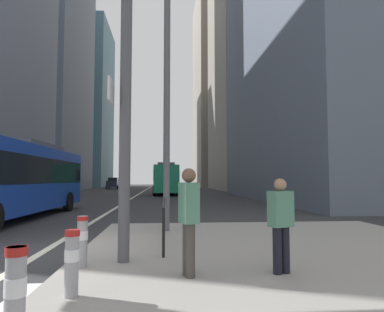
% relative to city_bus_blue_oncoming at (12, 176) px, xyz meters
% --- Properties ---
extents(ground_plane, '(160.00, 160.00, 0.00)m').
position_rel_city_bus_blue_oncoming_xyz_m(ground_plane, '(3.54, 13.31, -1.84)').
color(ground_plane, '#303033').
extents(median_island, '(9.00, 10.00, 0.15)m').
position_rel_city_bus_blue_oncoming_xyz_m(median_island, '(9.04, -7.69, -1.76)').
color(median_island, gray).
rests_on(median_island, ground).
extents(lane_centre_line, '(0.20, 80.00, 0.01)m').
position_rel_city_bus_blue_oncoming_xyz_m(lane_centre_line, '(3.54, 23.31, -1.83)').
color(lane_centre_line, beige).
rests_on(lane_centre_line, ground).
extents(office_tower_left_mid, '(11.50, 19.52, 49.53)m').
position_rel_city_bus_blue_oncoming_xyz_m(office_tower_left_mid, '(-12.46, 39.63, 22.93)').
color(office_tower_left_mid, slate).
rests_on(office_tower_left_mid, ground).
extents(office_tower_left_far, '(13.11, 16.29, 35.60)m').
position_rel_city_bus_blue_oncoming_xyz_m(office_tower_left_far, '(-12.46, 61.57, 15.96)').
color(office_tower_left_far, slate).
rests_on(office_tower_left_far, ground).
extents(office_tower_right_mid, '(11.72, 19.52, 42.42)m').
position_rel_city_bus_blue_oncoming_xyz_m(office_tower_right_mid, '(20.54, 39.72, 19.37)').
color(office_tower_right_mid, gray).
rests_on(office_tower_right_mid, ground).
extents(office_tower_right_far, '(13.56, 20.09, 44.74)m').
position_rel_city_bus_blue_oncoming_xyz_m(office_tower_right_far, '(20.54, 62.90, 20.53)').
color(office_tower_right_far, gray).
rests_on(office_tower_right_far, ground).
extents(city_bus_blue_oncoming, '(2.89, 12.19, 3.40)m').
position_rel_city_bus_blue_oncoming_xyz_m(city_bus_blue_oncoming, '(0.00, 0.00, 0.00)').
color(city_bus_blue_oncoming, '#14389E').
rests_on(city_bus_blue_oncoming, ground).
extents(city_bus_red_receding, '(2.79, 11.19, 3.40)m').
position_rel_city_bus_blue_oncoming_xyz_m(city_bus_red_receding, '(6.54, 23.76, -0.00)').
color(city_bus_red_receding, '#198456').
rests_on(city_bus_red_receding, ground).
extents(car_oncoming_mid, '(2.05, 4.33, 1.94)m').
position_rel_city_bus_blue_oncoming_xyz_m(car_oncoming_mid, '(-2.29, 44.95, -0.85)').
color(car_oncoming_mid, '#232838').
rests_on(car_oncoming_mid, ground).
extents(car_receding_near, '(2.05, 4.45, 1.94)m').
position_rel_city_bus_blue_oncoming_xyz_m(car_receding_near, '(7.07, 52.68, -0.85)').
color(car_receding_near, silver).
rests_on(car_receding_near, ground).
extents(car_receding_far, '(2.20, 4.46, 1.94)m').
position_rel_city_bus_blue_oncoming_xyz_m(car_receding_far, '(6.83, 47.00, -0.85)').
color(car_receding_far, gold).
rests_on(car_receding_far, ground).
extents(traffic_signal_gantry, '(5.89, 0.65, 6.00)m').
position_rel_city_bus_blue_oncoming_xyz_m(traffic_signal_gantry, '(3.64, -8.36, 2.26)').
color(traffic_signal_gantry, '#515156').
rests_on(traffic_signal_gantry, median_island).
extents(street_lamp_post, '(5.50, 0.32, 8.00)m').
position_rel_city_bus_blue_oncoming_xyz_m(street_lamp_post, '(6.41, -4.48, 3.45)').
color(street_lamp_post, '#56565B').
rests_on(street_lamp_post, median_island).
extents(bollard_front, '(0.20, 0.20, 0.94)m').
position_rel_city_bus_blue_oncoming_xyz_m(bollard_front, '(5.00, -11.69, -1.17)').
color(bollard_front, '#99999E').
rests_on(bollard_front, median_island).
extents(bollard_left, '(0.20, 0.20, 0.88)m').
position_rel_city_bus_blue_oncoming_xyz_m(bollard_left, '(5.12, -10.23, -1.20)').
color(bollard_left, '#99999E').
rests_on(bollard_left, median_island).
extents(bollard_right, '(0.20, 0.20, 0.89)m').
position_rel_city_bus_blue_oncoming_xyz_m(bollard_right, '(4.90, -8.65, -1.19)').
color(bollard_right, '#99999E').
rests_on(bollard_right, median_island).
extents(pedestrian_railing, '(0.06, 4.16, 0.98)m').
position_rel_city_bus_blue_oncoming_xyz_m(pedestrian_railing, '(6.34, -5.98, -0.97)').
color(pedestrian_railing, black).
rests_on(pedestrian_railing, median_island).
extents(pedestrian_waiting, '(0.44, 0.35, 1.56)m').
position_rel_city_bus_blue_oncoming_xyz_m(pedestrian_waiting, '(8.28, -9.36, -0.83)').
color(pedestrian_waiting, black).
rests_on(pedestrian_waiting, median_island).
extents(pedestrian_walking, '(0.34, 0.43, 1.73)m').
position_rel_city_bus_blue_oncoming_xyz_m(pedestrian_walking, '(6.74, -9.40, -0.72)').
color(pedestrian_walking, '#423D38').
rests_on(pedestrian_walking, median_island).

